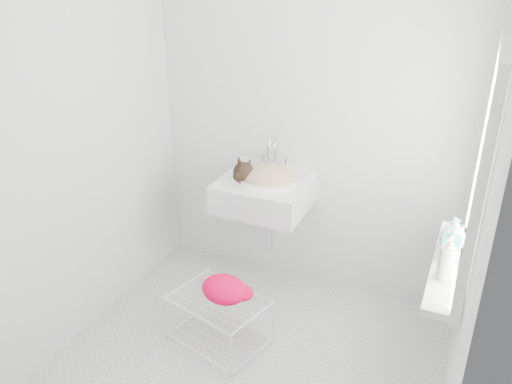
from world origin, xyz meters
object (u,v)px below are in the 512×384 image
at_px(wire_rack, 219,322).
at_px(bottle_a, 444,279).
at_px(bottle_b, 448,261).
at_px(cat, 265,177).
at_px(bottle_c, 451,248).
at_px(sink, 264,181).

relative_size(wire_rack, bottle_a, 2.84).
relative_size(bottle_a, bottle_b, 1.01).
bearing_deg(cat, bottle_c, -31.42).
distance_m(bottle_a, bottle_b, 0.17).
bearing_deg(wire_rack, bottle_c, 11.45).
distance_m(sink, wire_rack, 0.96).
height_order(cat, wire_rack, cat).
distance_m(sink, bottle_c, 1.28).
height_order(bottle_a, bottle_b, bottle_a).
height_order(sink, bottle_a, sink).
bearing_deg(wire_rack, bottle_a, -2.53).
height_order(bottle_b, bottle_c, bottle_b).
bearing_deg(bottle_b, sink, 156.34).
distance_m(wire_rack, bottle_c, 1.45).
distance_m(cat, bottle_a, 1.39).
bearing_deg(wire_rack, cat, 86.91).
bearing_deg(bottle_c, cat, 162.38).
xyz_separation_m(bottle_a, bottle_b, (0.00, 0.17, 0.00)).
bearing_deg(bottle_c, bottle_b, -90.00).
bearing_deg(bottle_a, bottle_b, 90.00).
xyz_separation_m(sink, wire_rack, (-0.02, -0.65, -0.70)).
xyz_separation_m(cat, wire_rack, (-0.03, -0.63, -0.74)).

